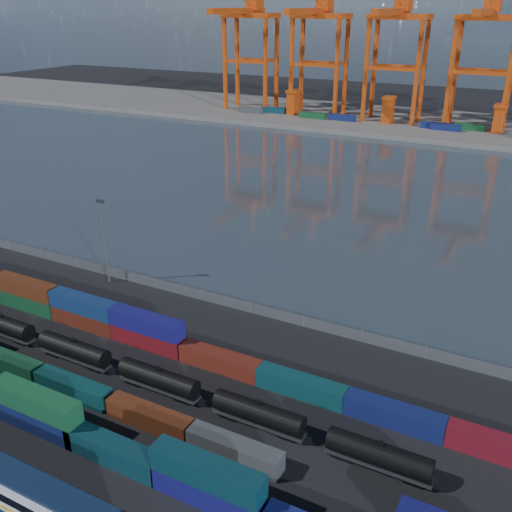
% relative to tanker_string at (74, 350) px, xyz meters
% --- Properties ---
extents(ground, '(700.00, 700.00, 0.00)m').
position_rel_tanker_string_xyz_m(ground, '(16.33, -2.85, -1.94)').
color(ground, black).
rests_on(ground, ground).
extents(harbor_water, '(700.00, 700.00, 0.00)m').
position_rel_tanker_string_xyz_m(harbor_water, '(16.33, 102.15, -1.93)').
color(harbor_water, '#2D3841').
rests_on(harbor_water, ground).
extents(far_quay, '(700.00, 70.00, 2.00)m').
position_rel_tanker_string_xyz_m(far_quay, '(16.33, 207.15, -0.94)').
color(far_quay, '#514F4C').
rests_on(far_quay, ground).
extents(container_row_south, '(141.51, 2.66, 5.68)m').
position_rel_tanker_string_xyz_m(container_row_south, '(3.45, -13.23, 0.48)').
color(container_row_south, '#45474A').
rests_on(container_row_south, ground).
extents(container_row_mid, '(128.44, 2.46, 5.24)m').
position_rel_tanker_string_xyz_m(container_row_mid, '(-7.71, -6.34, -0.37)').
color(container_row_mid, '#3F4344').
rests_on(container_row_mid, ground).
extents(container_row_north, '(141.70, 2.61, 5.55)m').
position_rel_tanker_string_xyz_m(container_row_north, '(8.08, 8.38, 0.09)').
color(container_row_north, navy).
rests_on(container_row_north, ground).
extents(tanker_string, '(105.60, 2.71, 3.87)m').
position_rel_tanker_string_xyz_m(tanker_string, '(0.00, 0.00, 0.00)').
color(tanker_string, black).
rests_on(tanker_string, ground).
extents(waterfront_fence, '(160.12, 0.12, 2.20)m').
position_rel_tanker_string_xyz_m(waterfront_fence, '(16.33, 25.15, -0.94)').
color(waterfront_fence, '#595B5E').
rests_on(waterfront_fence, ground).
extents(yard_light_mast, '(1.60, 0.40, 16.60)m').
position_rel_tanker_string_xyz_m(yard_light_mast, '(-13.67, 23.15, 7.36)').
color(yard_light_mast, slate).
rests_on(yard_light_mast, ground).
extents(gantry_cranes, '(199.74, 47.51, 64.33)m').
position_rel_tanker_string_xyz_m(gantry_cranes, '(8.83, 200.44, 37.49)').
color(gantry_cranes, '#D0440E').
rests_on(gantry_cranes, ground).
extents(quay_containers, '(172.58, 10.99, 2.60)m').
position_rel_tanker_string_xyz_m(quay_containers, '(5.34, 192.61, 1.36)').
color(quay_containers, navy).
rests_on(quay_containers, far_quay).
extents(straddle_carriers, '(140.00, 7.00, 11.10)m').
position_rel_tanker_string_xyz_m(straddle_carriers, '(13.83, 197.15, 5.88)').
color(straddle_carriers, '#D0440E').
rests_on(straddle_carriers, far_quay).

